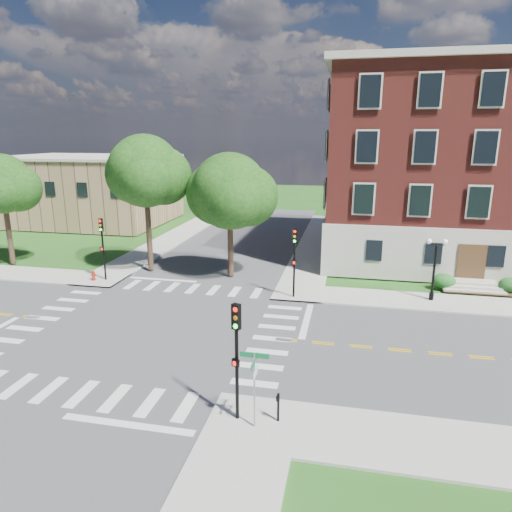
% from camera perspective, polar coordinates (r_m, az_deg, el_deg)
% --- Properties ---
extents(ground, '(160.00, 160.00, 0.00)m').
position_cam_1_polar(ground, '(27.73, -12.96, -8.78)').
color(ground, '#205016').
rests_on(ground, ground).
extents(road_ew, '(90.00, 12.00, 0.01)m').
position_cam_1_polar(road_ew, '(27.72, -12.96, -8.77)').
color(road_ew, '#3D3D3F').
rests_on(road_ew, ground).
extents(road_ns, '(12.00, 90.00, 0.01)m').
position_cam_1_polar(road_ns, '(27.72, -12.96, -8.76)').
color(road_ns, '#3D3D3F').
rests_on(road_ns, ground).
extents(sidewalk_ne, '(34.00, 34.00, 0.12)m').
position_cam_1_polar(sidewalk_ne, '(40.06, 17.52, -1.60)').
color(sidewalk_ne, '#9E9B93').
rests_on(sidewalk_ne, ground).
extents(sidewalk_nw, '(34.00, 34.00, 0.12)m').
position_cam_1_polar(sidewalk_nw, '(47.81, -22.17, 0.60)').
color(sidewalk_nw, '#9E9B93').
rests_on(sidewalk_nw, ground).
extents(crosswalk_east, '(2.20, 10.20, 0.02)m').
position_cam_1_polar(crosswalk_east, '(25.71, 2.05, -10.33)').
color(crosswalk_east, silver).
rests_on(crosswalk_east, ground).
extents(stop_bar_east, '(0.40, 5.50, 0.00)m').
position_cam_1_polar(stop_bar_east, '(28.24, 6.33, -8.02)').
color(stop_bar_east, silver).
rests_on(stop_bar_east, ground).
extents(main_building, '(30.60, 22.40, 16.50)m').
position_cam_1_polar(main_building, '(46.82, 28.29, 9.96)').
color(main_building, beige).
rests_on(main_building, ground).
extents(secondary_building, '(20.40, 15.40, 8.30)m').
position_cam_1_polar(secondary_building, '(62.78, -20.25, 7.88)').
color(secondary_building, olive).
rests_on(secondary_building, ground).
extents(tree_b, '(4.92, 4.92, 9.40)m').
position_cam_1_polar(tree_b, '(43.73, -29.16, 7.87)').
color(tree_b, '#302318').
rests_on(tree_b, ground).
extents(tree_c, '(5.72, 5.72, 10.95)m').
position_cam_1_polar(tree_c, '(37.40, -13.68, 10.23)').
color(tree_c, '#302318').
rests_on(tree_c, ground).
extents(tree_d, '(5.83, 5.83, 9.63)m').
position_cam_1_polar(tree_d, '(34.93, -3.32, 8.07)').
color(tree_d, '#302318').
rests_on(tree_d, ground).
extents(traffic_signal_se, '(0.38, 0.46, 4.80)m').
position_cam_1_polar(traffic_signal_se, '(17.59, -2.45, -11.32)').
color(traffic_signal_se, black).
rests_on(traffic_signal_se, ground).
extents(traffic_signal_ne, '(0.37, 0.42, 4.80)m').
position_cam_1_polar(traffic_signal_ne, '(30.88, 4.83, 0.27)').
color(traffic_signal_ne, black).
rests_on(traffic_signal_ne, ground).
extents(traffic_signal_nw, '(0.37, 0.43, 4.80)m').
position_cam_1_polar(traffic_signal_nw, '(36.41, -18.65, 1.78)').
color(traffic_signal_nw, black).
rests_on(traffic_signal_nw, ground).
extents(twin_lamp_west, '(1.36, 0.36, 4.23)m').
position_cam_1_polar(twin_lamp_west, '(32.62, 21.41, -1.14)').
color(twin_lamp_west, black).
rests_on(twin_lamp_west, ground).
extents(street_sign_pole, '(1.10, 1.10, 3.10)m').
position_cam_1_polar(street_sign_pole, '(17.52, -0.18, -14.66)').
color(street_sign_pole, gray).
rests_on(street_sign_pole, ground).
extents(push_button_post, '(0.14, 0.21, 1.20)m').
position_cam_1_polar(push_button_post, '(18.61, 2.79, -18.20)').
color(push_button_post, black).
rests_on(push_button_post, ground).
extents(fire_hydrant, '(0.35, 0.35, 0.75)m').
position_cam_1_polar(fire_hydrant, '(37.25, -19.65, -2.36)').
color(fire_hydrant, maroon).
rests_on(fire_hydrant, ground).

